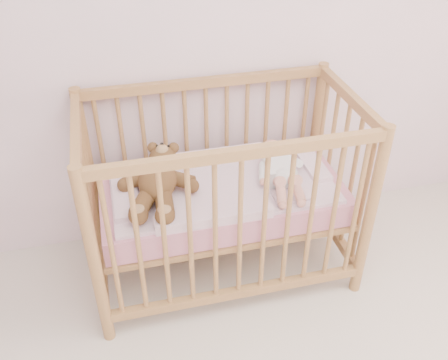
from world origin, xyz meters
name	(u,v)px	position (x,y,z in m)	size (l,w,h in m)	color
wall_back	(225,1)	(0.00, 2.00, 1.35)	(4.00, 0.02, 2.70)	silver
crib	(222,194)	(-0.12, 1.60, 0.50)	(1.36, 0.76, 1.00)	#B47F4C
mattress	(222,196)	(-0.12, 1.60, 0.49)	(1.22, 0.62, 0.13)	pink
blanket	(222,184)	(-0.12, 1.60, 0.56)	(1.10, 0.58, 0.06)	#CF8EA8
baby	(279,166)	(0.18, 1.58, 0.64)	(0.26, 0.53, 0.13)	white
teddy_bear	(158,182)	(-0.44, 1.58, 0.65)	(0.41, 0.58, 0.16)	brown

